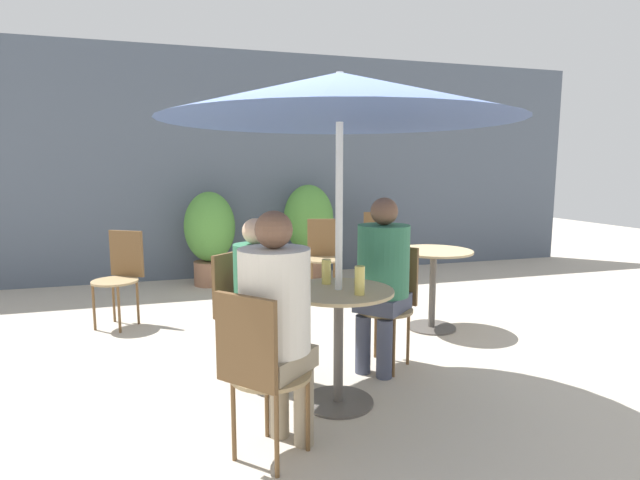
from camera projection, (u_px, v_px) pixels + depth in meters
name	position (u px, v px, depth m)	size (l,w,h in m)	color
ground_plane	(348.00, 399.00, 3.19)	(20.00, 20.00, 0.00)	#B2A899
storefront_wall	(250.00, 166.00, 6.74)	(10.00, 0.06, 3.00)	#4C5666
cafe_table_near	(338.00, 324.00, 3.07)	(0.68, 0.68, 0.73)	#514C47
cafe_table_far	(433.00, 273.00, 4.54)	(0.70, 0.70, 0.73)	#514C47
bistro_chair_0	(390.00, 295.00, 3.72)	(0.47, 0.47, 0.88)	#997F56
bistro_chair_1	(241.00, 304.00, 3.47)	(0.47, 0.47, 0.88)	#997F56
bistro_chair_2	(258.00, 363.00, 2.41)	(0.47, 0.47, 0.88)	#997F56
bistro_chair_3	(121.00, 269.00, 4.66)	(0.46, 0.47, 0.88)	#997F56
bistro_chair_4	(323.00, 250.00, 5.75)	(0.42, 0.44, 0.88)	#997F56
bistro_chair_5	(377.00, 239.00, 6.67)	(0.44, 0.45, 0.88)	#997F56
seated_person_0	(382.00, 271.00, 3.56)	(0.48, 0.47, 1.26)	#42475B
seated_person_1	(258.00, 285.00, 3.37)	(0.39, 0.39, 1.13)	#42475B
seated_person_2	(276.00, 314.00, 2.51)	(0.46, 0.46, 1.26)	gray
beer_glass_0	(326.00, 272.00, 3.18)	(0.06, 0.06, 0.16)	#DBC65B
beer_glass_1	(359.00, 280.00, 2.90)	(0.06, 0.06, 0.17)	#DBC65B
potted_plant_0	(210.00, 233.00, 6.26)	(0.63, 0.63, 1.18)	#93664C
potted_plant_1	(309.00, 226.00, 6.68)	(0.66, 0.66, 1.25)	#93664C
umbrella	(340.00, 98.00, 2.88)	(2.08, 2.08, 2.01)	silver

